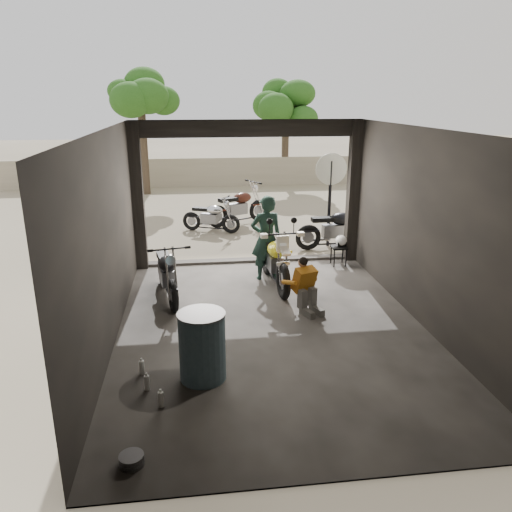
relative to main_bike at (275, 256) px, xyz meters
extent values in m
plane|color=#7A6D56|center=(-0.36, -1.95, -0.63)|extent=(80.00, 80.00, 0.00)
cube|color=#2D2B28|center=(-0.36, -1.95, -0.62)|extent=(5.00, 7.00, 0.02)
plane|color=black|center=(-0.36, -1.95, 2.57)|extent=(7.00, 7.00, 0.00)
cube|color=black|center=(-0.36, -5.45, 0.97)|extent=(5.00, 0.02, 3.20)
cube|color=black|center=(-2.86, -1.95, 0.97)|extent=(0.02, 7.00, 3.20)
cube|color=black|center=(2.14, -1.95, 0.97)|extent=(0.02, 7.00, 3.20)
cube|color=black|center=(-2.74, 1.43, 0.97)|extent=(0.24, 0.24, 3.20)
cube|color=black|center=(2.02, 1.43, 0.97)|extent=(0.24, 0.24, 3.20)
cube|color=black|center=(-0.36, 1.47, 2.39)|extent=(5.00, 0.16, 0.36)
cube|color=#2D2B28|center=(-0.36, 1.55, -0.59)|extent=(5.00, 0.25, 0.08)
cube|color=gray|center=(-0.36, 12.05, -0.03)|extent=(18.00, 0.30, 1.20)
cylinder|color=#382B1E|center=(-3.36, 10.55, 1.16)|extent=(0.30, 0.30, 3.58)
ellipsoid|color=#1E4C14|center=(-3.36, 10.55, 3.40)|extent=(2.20, 2.20, 3.14)
cylinder|color=#382B1E|center=(2.44, 12.05, 0.97)|extent=(0.30, 0.30, 3.20)
ellipsoid|color=#1E4C14|center=(2.44, 12.05, 2.97)|extent=(2.20, 2.20, 2.80)
imported|color=#162D27|center=(-0.12, 0.38, 0.26)|extent=(0.70, 0.50, 1.78)
cube|color=black|center=(1.64, 1.05, -0.20)|extent=(0.32, 0.32, 0.04)
cylinder|color=black|center=(1.50, 0.91, -0.42)|extent=(0.03, 0.03, 0.43)
cylinder|color=black|center=(1.77, 0.91, -0.42)|extent=(0.03, 0.03, 0.43)
cylinder|color=black|center=(1.50, 1.18, -0.42)|extent=(0.03, 0.03, 0.43)
cylinder|color=black|center=(1.77, 1.18, -0.42)|extent=(0.03, 0.03, 0.43)
ellipsoid|color=white|center=(1.69, 1.07, -0.05)|extent=(0.31, 0.32, 0.25)
cylinder|color=#405D6C|center=(-1.53, -3.36, -0.15)|extent=(0.78, 0.78, 0.96)
cylinder|color=black|center=(1.82, 2.64, 0.45)|extent=(0.08, 0.08, 2.16)
cylinder|color=white|center=(1.82, 2.62, 1.33)|extent=(0.79, 0.03, 0.79)
camera|label=1|loc=(-1.58, -9.34, 3.02)|focal=35.00mm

